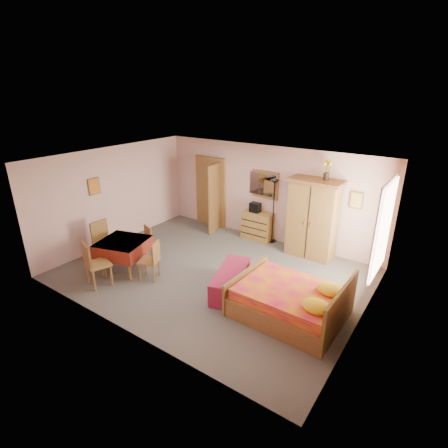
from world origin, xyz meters
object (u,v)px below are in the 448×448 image
Objects in this scene: bed at (289,293)px; bench at (231,281)px; stereo at (255,207)px; wardrobe at (312,219)px; chair_south at (98,263)px; chest_of_drawers at (257,226)px; dining_table at (124,255)px; chair_east at (149,260)px; floor_lamp at (273,212)px; chair_north at (142,243)px; wall_mirror at (263,184)px; sunflower_vase at (327,170)px; chair_west at (106,242)px.

bed is 1.36m from bench.
stereo is 2.90m from bench.
chair_south is (-3.18, -3.94, -0.48)m from wardrobe.
chair_south reaches higher than chest_of_drawers.
dining_table is 1.14× the size of chair_east.
chair_south is (-2.00, -4.15, -0.37)m from floor_lamp.
bed is 3.17m from chair_east.
wardrobe is (1.18, -0.21, 0.11)m from floor_lamp.
chair_north reaches higher than dining_table.
chair_south reaches higher than bed.
wall_mirror is at bearing 69.99° from stereo.
wardrobe reaches higher than chest_of_drawers.
wall_mirror is at bearing -38.10° from chair_east.
chair_east is at bearing -100.62° from wall_mirror.
bench is 1.41× the size of dining_table.
wardrobe is 1.00× the size of bed.
wall_mirror is 0.67m from stereo.
sunflower_vase reaches higher than chair_east.
chair_south is 0.99× the size of chair_west.
chair_south reaches higher than chair_north.
floor_lamp is at bearing 11.09° from chest_of_drawers.
floor_lamp is 1.72× the size of chair_west.
sunflower_vase reaches higher than floor_lamp.
chair_west is at bearing -141.87° from sunflower_vase.
chair_west is at bearing -129.19° from floor_lamp.
chair_north is 0.94× the size of chair_east.
wall_mirror reaches higher than dining_table.
chest_of_drawers is 1.17m from wall_mirror.
chair_west is (-0.74, 0.78, 0.01)m from chair_south.
wall_mirror is 0.48× the size of bed.
bench is 2.86m from chair_south.
floor_lamp is 1.23× the size of bench.
chair_west is (-2.24, -3.27, -0.42)m from stereo.
chair_west reaches higher than chair_east.
chair_north is at bearing -122.55° from chest_of_drawers.
floor_lamp reaches higher than chair_south.
wall_mirror reaches higher than chair_west.
stereo reaches higher than chest_of_drawers.
bench is at bearing -68.94° from wall_mirror.
bench is 1.89m from chair_east.
dining_table is 1.22× the size of chair_north.
chest_of_drawers is at bearing -104.28° from chair_north.
sunflower_vase is at bearing -63.68° from chair_east.
floor_lamp is 4.36m from chair_west.
wall_mirror is 1.16× the size of chair_north.
sunflower_vase is 5.51m from chair_west.
bench is 1.41× the size of chair_south.
wardrobe is at bearing -124.07° from chair_north.
floor_lamp is 0.89× the size of wardrobe.
chair_south is at bearing -111.21° from chest_of_drawers.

